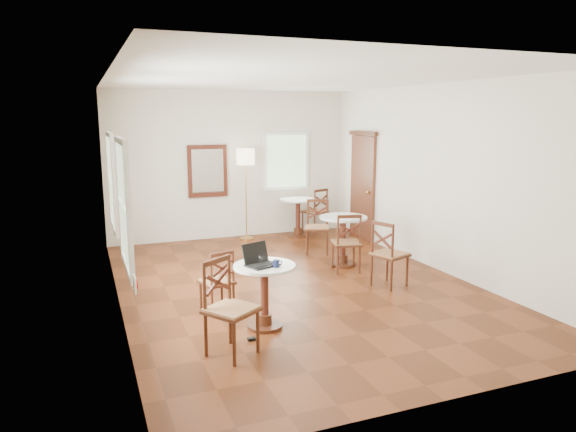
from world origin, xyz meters
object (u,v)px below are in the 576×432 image
object	(u,v)px
cafe_table_back	(298,213)
navy_mug	(276,263)
chair_near_b	(229,308)
power_adapter	(251,339)
chair_back_a	(316,211)
cafe_table_near	(265,289)
chair_back_b	(317,227)
mouse	(272,264)
water_glass	(262,260)
floor_lamp	(246,163)
laptop	(259,260)
chair_mid_a	(347,243)
chair_mid_b	(389,254)
chair_near_a	(218,281)
cafe_table_mid	(343,235)

from	to	relation	value
cafe_table_back	navy_mug	world-z (taller)	navy_mug
chair_near_b	power_adapter	bearing A→B (deg)	3.51
chair_back_a	cafe_table_near	bearing A→B (deg)	38.67
chair_back_b	mouse	bearing A→B (deg)	-96.66
cafe_table_near	cafe_table_back	xyz separation A→B (m)	(2.24, 4.37, 0.01)
chair_back_a	water_glass	distance (m)	5.25
chair_back_b	floor_lamp	distance (m)	2.05
chair_back_b	laptop	bearing A→B (deg)	-98.94
mouse	power_adapter	bearing A→B (deg)	-159.06
chair_mid_a	chair_mid_b	distance (m)	0.93
chair_near_b	chair_near_a	bearing A→B (deg)	47.82
cafe_table_back	floor_lamp	distance (m)	1.53
navy_mug	chair_near_a	bearing A→B (deg)	120.09
floor_lamp	mouse	size ratio (longest dim) A/B	21.95
laptop	navy_mug	distance (m)	0.22
cafe_table_near	chair_back_a	distance (m)	5.25
cafe_table_back	chair_near_a	bearing A→B (deg)	-125.66
cafe_table_back	water_glass	size ratio (longest dim) A/B	7.00
cafe_table_near	chair_near_a	bearing A→B (deg)	118.99
chair_mid_b	navy_mug	xyz separation A→B (m)	(-2.11, -0.96, 0.33)
chair_back_b	water_glass	xyz separation A→B (m)	(-2.08, -2.99, 0.35)
chair_mid_a	power_adapter	xyz separation A→B (m)	(-2.25, -2.02, -0.46)
cafe_table_mid	laptop	world-z (taller)	laptop
chair_mid_a	floor_lamp	xyz separation A→B (m)	(-0.84, 2.77, 1.09)
mouse	water_glass	bearing A→B (deg)	126.13
cafe_table_near	chair_back_a	world-z (taller)	chair_back_a
chair_back_b	chair_back_a	bearing A→B (deg)	93.03
floor_lamp	power_adapter	world-z (taller)	floor_lamp
chair_back_a	chair_near_b	bearing A→B (deg)	36.63
chair_back_a	cafe_table_mid	bearing A→B (deg)	55.84
chair_near_b	floor_lamp	world-z (taller)	floor_lamp
cafe_table_mid	floor_lamp	size ratio (longest dim) A/B	0.45
chair_near_b	navy_mug	xyz separation A→B (m)	(0.67, 0.39, 0.31)
mouse	navy_mug	distance (m)	0.10
cafe_table_mid	chair_mid_a	xyz separation A→B (m)	(-0.11, -0.35, -0.04)
chair_near_a	chair_mid_a	world-z (taller)	chair_mid_a
cafe_table_mid	mouse	xyz separation A→B (m)	(-2.03, -2.13, 0.27)
chair_mid_b	chair_near_b	bearing A→B (deg)	96.47
chair_near_b	power_adapter	size ratio (longest dim) A/B	11.82
cafe_table_mid	chair_mid_b	xyz separation A→B (m)	(0.11, -1.25, -0.03)
cafe_table_near	chair_back_b	size ratio (longest dim) A/B	0.80
chair_near_a	floor_lamp	bearing A→B (deg)	-126.75
chair_near_a	chair_near_b	distance (m)	1.26
chair_mid_a	power_adapter	world-z (taller)	chair_mid_a
cafe_table_mid	chair_near_a	distance (m)	2.85
mouse	water_glass	distance (m)	0.13
chair_near_a	chair_mid_a	xyz separation A→B (m)	(2.38, 1.02, 0.07)
chair_back_a	laptop	bearing A→B (deg)	38.05
floor_lamp	chair_mid_a	bearing A→B (deg)	-73.22
cafe_table_back	chair_mid_a	world-z (taller)	chair_mid_a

